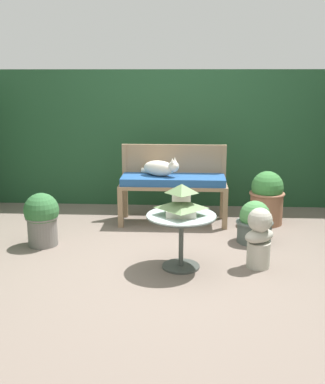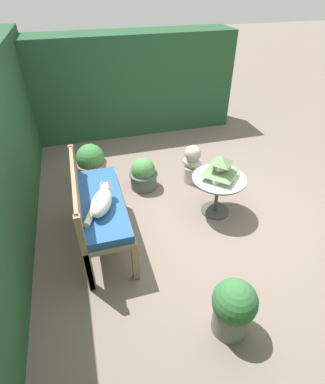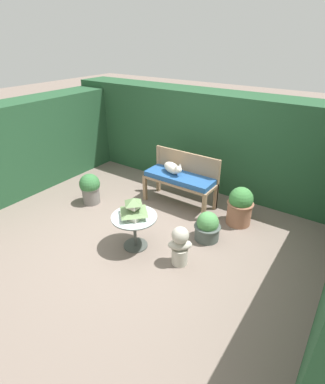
% 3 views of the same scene
% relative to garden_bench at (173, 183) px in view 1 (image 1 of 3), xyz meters
% --- Properties ---
extents(ground, '(30.00, 30.00, 0.00)m').
position_rel_garden_bench_xyz_m(ground, '(0.03, -1.11, -0.49)').
color(ground, '#75665B').
extents(foliage_hedge_back, '(6.40, 0.71, 1.82)m').
position_rel_garden_bench_xyz_m(foliage_hedge_back, '(0.03, 1.14, 0.42)').
color(foliage_hedge_back, '#234C2D').
rests_on(foliage_hedge_back, ground).
extents(garden_bench, '(1.28, 0.49, 0.58)m').
position_rel_garden_bench_xyz_m(garden_bench, '(0.00, 0.00, 0.00)').
color(garden_bench, '#937556').
rests_on(garden_bench, ground).
extents(bench_backrest, '(1.28, 0.06, 0.92)m').
position_rel_garden_bench_xyz_m(bench_backrest, '(0.00, 0.22, 0.18)').
color(bench_backrest, '#937556').
rests_on(bench_backrest, ground).
extents(cat, '(0.47, 0.36, 0.23)m').
position_rel_garden_bench_xyz_m(cat, '(-0.15, 0.00, 0.18)').
color(cat, silver).
rests_on(cat, garden_bench).
extents(patio_table, '(0.64, 0.64, 0.51)m').
position_rel_garden_bench_xyz_m(patio_table, '(0.12, -1.39, -0.09)').
color(patio_table, '#424742').
rests_on(patio_table, ground).
extents(pagoda_birdhouse, '(0.36, 0.36, 0.29)m').
position_rel_garden_bench_xyz_m(pagoda_birdhouse, '(0.12, -1.39, 0.15)').
color(pagoda_birdhouse, beige).
rests_on(pagoda_birdhouse, patio_table).
extents(garden_bust, '(0.36, 0.34, 0.57)m').
position_rel_garden_bench_xyz_m(garden_bust, '(0.84, -1.34, -0.19)').
color(garden_bust, '#B7B2A3').
rests_on(garden_bust, ground).
extents(potted_plant_table_far, '(0.42, 0.42, 0.64)m').
position_rel_garden_bench_xyz_m(potted_plant_table_far, '(1.12, 0.03, -0.17)').
color(potted_plant_table_far, '#9E664C').
rests_on(potted_plant_table_far, ground).
extents(potted_plant_bench_left, '(0.40, 0.40, 0.45)m').
position_rel_garden_bench_xyz_m(potted_plant_bench_left, '(0.89, -0.64, -0.28)').
color(potted_plant_bench_left, '#4C5651').
rests_on(potted_plant_bench_left, ground).
extents(potted_plant_bench_right, '(0.37, 0.37, 0.56)m').
position_rel_garden_bench_xyz_m(potted_plant_bench_right, '(-1.34, -0.87, -0.19)').
color(potted_plant_bench_right, slate).
rests_on(potted_plant_bench_right, ground).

